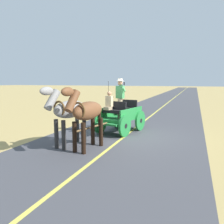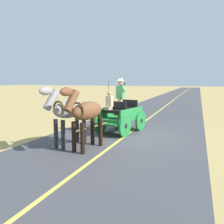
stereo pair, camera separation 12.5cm
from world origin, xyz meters
name	(u,v)px [view 2 (the right image)]	position (x,y,z in m)	size (l,w,h in m)	color
ground_plane	(127,135)	(0.00, 0.00, 0.00)	(200.00, 200.00, 0.00)	tan
road_surface	(127,135)	(0.00, 0.00, 0.00)	(6.55, 160.00, 0.01)	#424247
road_centre_stripe	(127,135)	(0.00, 0.00, 0.01)	(0.12, 160.00, 0.00)	#DBCC4C
horse_drawn_carriage	(120,115)	(0.47, -0.49, 0.82)	(1.89, 4.51, 2.50)	#1E7233
horse_near_side	(86,112)	(0.69, 2.56, 1.32)	(0.80, 2.15, 2.21)	brown
horse_off_side	(68,111)	(1.51, 2.39, 1.32)	(0.91, 2.15, 2.21)	gray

